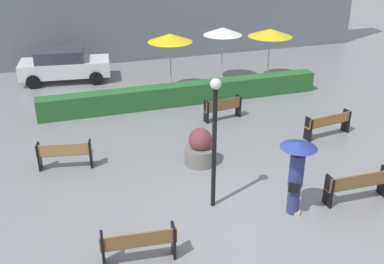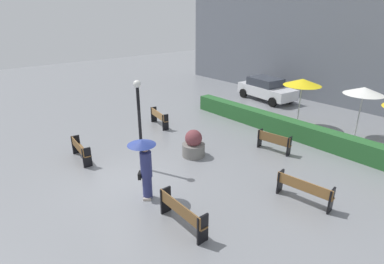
{
  "view_description": "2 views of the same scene",
  "coord_description": "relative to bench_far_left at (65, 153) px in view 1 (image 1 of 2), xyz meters",
  "views": [
    {
      "loc": [
        -4.32,
        -8.68,
        6.98
      ],
      "look_at": [
        -0.61,
        2.66,
        1.42
      ],
      "focal_mm": 41.92,
      "sensor_mm": 36.0,
      "label": 1
    },
    {
      "loc": [
        9.0,
        -4.66,
        5.94
      ],
      "look_at": [
        -0.01,
        3.02,
        1.22
      ],
      "focal_mm": 28.4,
      "sensor_mm": 36.0,
      "label": 2
    }
  ],
  "objects": [
    {
      "name": "ground_plane",
      "position": [
        4.25,
        -4.22,
        -0.53
      ],
      "size": [
        60.0,
        60.0,
        0.0
      ],
      "primitive_type": "plane",
      "color": "gray"
    },
    {
      "name": "bench_far_left",
      "position": [
        0.0,
        0.0,
        0.0
      ],
      "size": [
        1.71,
        0.64,
        0.88
      ],
      "color": "#9E7242",
      "rests_on": "ground"
    },
    {
      "name": "bench_near_right",
      "position": [
        7.49,
        -4.37,
        0.0
      ],
      "size": [
        1.89,
        0.42,
        0.89
      ],
      "color": "brown",
      "rests_on": "ground"
    },
    {
      "name": "bench_far_right",
      "position": [
        9.12,
        -0.51,
        -0.02
      ],
      "size": [
        1.87,
        0.59,
        0.84
      ],
      "color": "olive",
      "rests_on": "ground"
    },
    {
      "name": "bench_near_left",
      "position": [
        1.29,
        -4.93,
        -0.02
      ],
      "size": [
        1.73,
        0.52,
        0.85
      ],
      "color": "brown",
      "rests_on": "ground"
    },
    {
      "name": "bench_back_row",
      "position": [
        6.09,
        2.06,
        -0.02
      ],
      "size": [
        1.58,
        0.54,
        0.87
      ],
      "color": "brown",
      "rests_on": "ground"
    },
    {
      "name": "pedestrian_with_umbrella",
      "position": [
        5.52,
        -4.33,
        0.82
      ],
      "size": [
        0.93,
        0.93,
        2.14
      ],
      "color": "navy",
      "rests_on": "ground"
    },
    {
      "name": "planter_pot",
      "position": [
        4.1,
        -1.0,
        -0.01
      ],
      "size": [
        1.0,
        1.0,
        1.21
      ],
      "color": "slate",
      "rests_on": "ground"
    },
    {
      "name": "lamp_post",
      "position": [
        3.66,
        -3.34,
        1.71
      ],
      "size": [
        0.28,
        0.28,
        3.62
      ],
      "color": "black",
      "rests_on": "ground"
    },
    {
      "name": "patio_umbrella_yellow",
      "position": [
        5.03,
        5.75,
        1.95
      ],
      "size": [
        1.96,
        1.96,
        2.66
      ],
      "color": "silver",
      "rests_on": "ground"
    },
    {
      "name": "patio_umbrella_white",
      "position": [
        7.8,
        6.55,
        1.88
      ],
      "size": [
        1.84,
        1.84,
        2.59
      ],
      "color": "silver",
      "rests_on": "ground"
    },
    {
      "name": "patio_umbrella_yellow_far",
      "position": [
        9.94,
        5.89,
        1.8
      ],
      "size": [
        2.08,
        2.08,
        2.51
      ],
      "color": "silver",
      "rests_on": "ground"
    },
    {
      "name": "hedge_strip",
      "position": [
        5.19,
        4.18,
        -0.09
      ],
      "size": [
        12.04,
        0.7,
        0.87
      ],
      "primitive_type": "cube",
      "color": "#28602D",
      "rests_on": "ground"
    },
    {
      "name": "parked_car",
      "position": [
        0.56,
        8.88,
        0.29
      ],
      "size": [
        4.39,
        2.39,
        1.57
      ],
      "color": "silver",
      "rests_on": "ground"
    }
  ]
}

